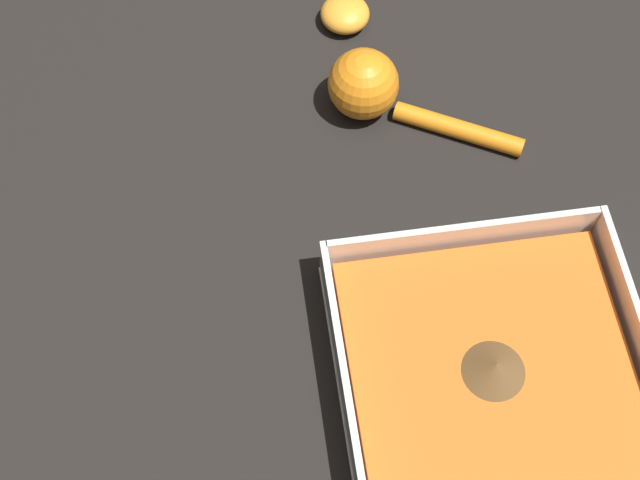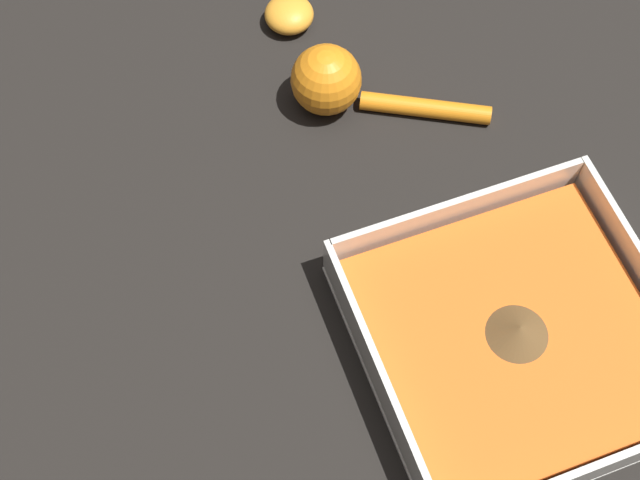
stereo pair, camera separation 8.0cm
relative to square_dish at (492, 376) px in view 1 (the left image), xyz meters
The scene contains 4 objects.
ground_plane 0.04m from the square_dish, ahead, with size 4.00×4.00×0.00m, color black.
square_dish is the anchor object (origin of this frame).
lemon_squeezer 0.30m from the square_dish, behind, with size 0.12×0.19×0.07m.
lemon_half 0.42m from the square_dish, behind, with size 0.05×0.05×0.03m.
Camera 1 is at (0.20, -0.18, 0.73)m, focal length 50.00 mm.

